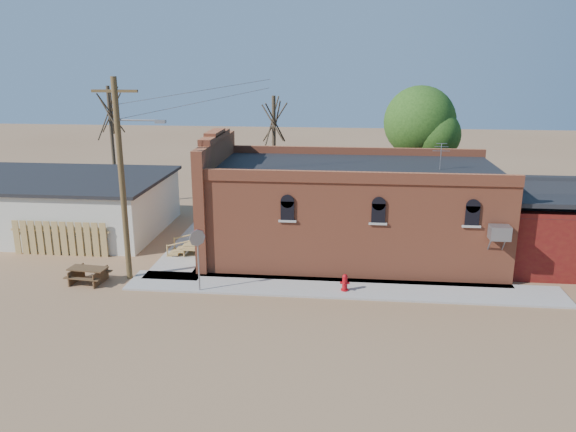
# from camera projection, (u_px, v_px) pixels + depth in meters

# --- Properties ---
(ground) EXTENTS (120.00, 120.00, 0.00)m
(ground) POSITION_uv_depth(u_px,v_px,m) (306.00, 296.00, 23.78)
(ground) COLOR brown
(ground) RESTS_ON ground
(sidewalk_south) EXTENTS (19.00, 2.20, 0.08)m
(sidewalk_south) POSITION_uv_depth(u_px,v_px,m) (342.00, 288.00, 24.49)
(sidewalk_south) COLOR #9E9991
(sidewalk_south) RESTS_ON ground
(sidewalk_west) EXTENTS (2.60, 10.00, 0.08)m
(sidewalk_west) POSITION_uv_depth(u_px,v_px,m) (197.00, 245.00, 30.14)
(sidewalk_west) COLOR #9E9991
(sidewalk_west) RESTS_ON ground
(brick_bar) EXTENTS (16.40, 7.97, 6.30)m
(brick_bar) POSITION_uv_depth(u_px,v_px,m) (347.00, 210.00, 28.25)
(brick_bar) COLOR #B85738
(brick_bar) RESTS_ON ground
(red_shed) EXTENTS (5.40, 6.40, 4.30)m
(red_shed) POSITION_uv_depth(u_px,v_px,m) (550.00, 217.00, 27.30)
(red_shed) COLOR #5A0F10
(red_shed) RESTS_ON ground
(wood_fence) EXTENTS (5.20, 0.10, 1.80)m
(wood_fence) POSITION_uv_depth(u_px,v_px,m) (60.00, 239.00, 28.44)
(wood_fence) COLOR #A5844A
(wood_fence) RESTS_ON ground
(utility_pole) EXTENTS (3.12, 0.26, 9.00)m
(utility_pole) POSITION_uv_depth(u_px,v_px,m) (123.00, 176.00, 24.44)
(utility_pole) COLOR #43331A
(utility_pole) RESTS_ON ground
(tree_bare_near) EXTENTS (2.80, 2.80, 7.65)m
(tree_bare_near) POSITION_uv_depth(u_px,v_px,m) (274.00, 121.00, 34.90)
(tree_bare_near) COLOR #4D422C
(tree_bare_near) RESTS_ON ground
(tree_bare_far) EXTENTS (2.80, 2.80, 8.16)m
(tree_bare_far) POSITION_uv_depth(u_px,v_px,m) (110.00, 111.00, 36.84)
(tree_bare_far) COLOR #4D422C
(tree_bare_far) RESTS_ON ground
(tree_leafy) EXTENTS (4.40, 4.40, 8.15)m
(tree_leafy) POSITION_uv_depth(u_px,v_px,m) (420.00, 122.00, 34.51)
(tree_leafy) COLOR #4D422C
(tree_leafy) RESTS_ON ground
(fire_hydrant) EXTENTS (0.42, 0.40, 0.74)m
(fire_hydrant) POSITION_uv_depth(u_px,v_px,m) (345.00, 282.00, 24.07)
(fire_hydrant) COLOR #A30910
(fire_hydrant) RESTS_ON sidewalk_south
(stop_sign) EXTENTS (0.59, 0.56, 2.75)m
(stop_sign) POSITION_uv_depth(u_px,v_px,m) (198.00, 244.00, 23.64)
(stop_sign) COLOR gray
(stop_sign) RESTS_ON sidewalk_south
(trash_barrel) EXTENTS (0.60, 0.60, 0.85)m
(trash_barrel) POSITION_uv_depth(u_px,v_px,m) (200.00, 237.00, 29.98)
(trash_barrel) COLOR navy
(trash_barrel) RESTS_ON sidewalk_west
(picnic_table) EXTENTS (1.79, 1.41, 0.70)m
(picnic_table) POSITION_uv_depth(u_px,v_px,m) (88.00, 273.00, 25.11)
(picnic_table) COLOR #4F361F
(picnic_table) RESTS_ON ground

